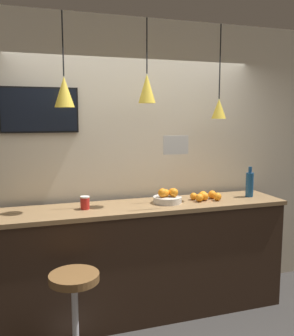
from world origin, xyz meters
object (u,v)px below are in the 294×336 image
at_px(bar_stool, 75,305).
at_px(spread_jar, 85,203).
at_px(fruit_bowl, 168,198).
at_px(juice_bottle, 250,184).
at_px(mounted_tv, 39,110).

height_order(bar_stool, spread_jar, spread_jar).
bearing_deg(fruit_bowl, bar_stool, -148.85).
relative_size(bar_stool, juice_bottle, 2.41).
bearing_deg(spread_jar, juice_bottle, 0.00).
height_order(spread_jar, mounted_tv, mounted_tv).
bearing_deg(mounted_tv, fruit_bowl, -17.05).
xyz_separation_m(juice_bottle, spread_jar, (-1.71, 0.00, -0.07)).
xyz_separation_m(bar_stool, spread_jar, (0.18, 0.60, 0.65)).
height_order(juice_bottle, spread_jar, juice_bottle).
xyz_separation_m(juice_bottle, mounted_tv, (-2.06, 0.35, 0.76)).
bearing_deg(bar_stool, juice_bottle, 17.53).
distance_m(spread_jar, mounted_tv, 0.96).
distance_m(juice_bottle, mounted_tv, 2.22).
bearing_deg(spread_jar, mounted_tv, 135.26).
height_order(juice_bottle, mounted_tv, mounted_tv).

